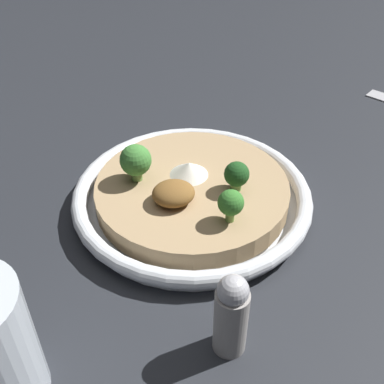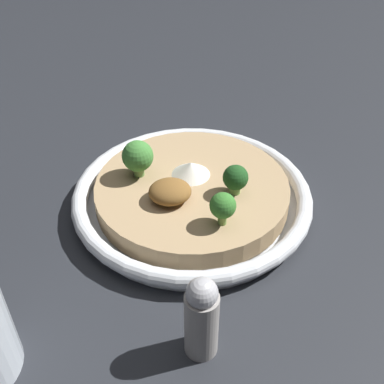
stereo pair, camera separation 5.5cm
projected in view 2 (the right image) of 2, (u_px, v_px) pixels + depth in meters
The scene contains 8 objects.
ground_plane at pixel (192, 206), 0.56m from camera, with size 6.00×6.00×0.00m, color #23262B.
risotto_bowl at pixel (192, 195), 0.55m from camera, with size 0.27×0.27×0.03m.
cheese_sprinkle at pixel (193, 169), 0.55m from camera, with size 0.04×0.04×0.02m.
crispy_onion_garnish at pixel (170, 192), 0.51m from camera, with size 0.05×0.04×0.02m.
broccoli_right at pixel (235, 178), 0.52m from camera, with size 0.03×0.03×0.03m.
broccoli_left at pixel (138, 157), 0.54m from camera, with size 0.04×0.04×0.04m.
broccoli_front at pixel (223, 206), 0.48m from camera, with size 0.03×0.03×0.04m.
pepper_shaker at pixel (202, 317), 0.39m from camera, with size 0.03×0.03×0.09m.
Camera 2 is at (-0.04, -0.43, 0.37)m, focal length 45.00 mm.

